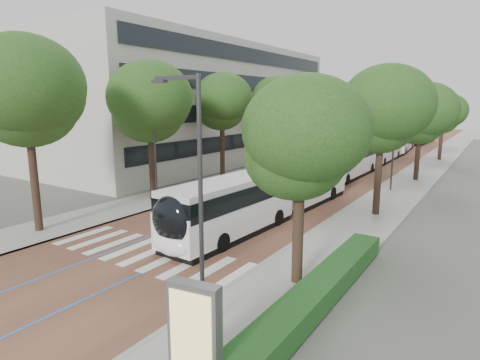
# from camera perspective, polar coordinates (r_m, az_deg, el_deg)

# --- Properties ---
(ground) EXTENTS (160.00, 160.00, 0.00)m
(ground) POSITION_cam_1_polar(r_m,az_deg,el_deg) (19.98, -15.43, -10.86)
(ground) COLOR #51544C
(ground) RESTS_ON ground
(road) EXTENTS (11.00, 140.00, 0.02)m
(road) POSITION_cam_1_polar(r_m,az_deg,el_deg) (54.45, 17.87, 2.83)
(road) COLOR brown
(road) RESTS_ON ground
(sidewalk_left) EXTENTS (4.00, 140.00, 0.12)m
(sidewalk_left) POSITION_cam_1_polar(r_m,az_deg,el_deg) (56.85, 10.57, 3.56)
(sidewalk_left) COLOR gray
(sidewalk_left) RESTS_ON ground
(sidewalk_right) EXTENTS (4.00, 140.00, 0.12)m
(sidewalk_right) POSITION_cam_1_polar(r_m,az_deg,el_deg) (52.99, 25.70, 2.10)
(sidewalk_right) COLOR gray
(sidewalk_right) RESTS_ON ground
(kerb_left) EXTENTS (0.20, 140.00, 0.14)m
(kerb_left) POSITION_cam_1_polar(r_m,az_deg,el_deg) (56.16, 12.36, 3.40)
(kerb_left) COLOR gray
(kerb_left) RESTS_ON ground
(kerb_right) EXTENTS (0.20, 140.00, 0.14)m
(kerb_right) POSITION_cam_1_polar(r_m,az_deg,el_deg) (53.26, 23.68, 2.31)
(kerb_right) COLOR gray
(kerb_right) RESTS_ON ground
(zebra_crossing) EXTENTS (10.55, 3.60, 0.01)m
(zebra_crossing) POSITION_cam_1_polar(r_m,az_deg,el_deg) (20.46, -12.93, -10.14)
(zebra_crossing) COLOR silver
(zebra_crossing) RESTS_ON ground
(lane_line_left) EXTENTS (0.12, 126.00, 0.01)m
(lane_line_left) POSITION_cam_1_polar(r_m,az_deg,el_deg) (54.88, 16.26, 3.00)
(lane_line_left) COLOR blue
(lane_line_left) RESTS_ON road
(lane_line_right) EXTENTS (0.12, 126.00, 0.01)m
(lane_line_right) POSITION_cam_1_polar(r_m,az_deg,el_deg) (54.05, 19.50, 2.68)
(lane_line_right) COLOR blue
(lane_line_right) RESTS_ON road
(office_building) EXTENTS (18.11, 40.00, 14.00)m
(office_building) POSITION_cam_1_polar(r_m,az_deg,el_deg) (52.30, -6.90, 10.65)
(office_building) COLOR #B3B0A5
(office_building) RESTS_ON ground
(hedge) EXTENTS (1.20, 14.00, 0.80)m
(hedge) POSITION_cam_1_polar(r_m,az_deg,el_deg) (14.75, 9.75, -16.61)
(hedge) COLOR #18461A
(hedge) RESTS_ON sidewalk_right
(streetlight_near) EXTENTS (1.82, 0.20, 8.00)m
(streetlight_near) POSITION_cam_1_polar(r_m,az_deg,el_deg) (12.04, -6.32, -1.04)
(streetlight_near) COLOR #333335
(streetlight_near) RESTS_ON sidewalk_right
(streetlight_far) EXTENTS (1.82, 0.20, 8.00)m
(streetlight_far) POSITION_cam_1_polar(r_m,az_deg,el_deg) (34.98, 20.84, 6.25)
(streetlight_far) COLOR #333335
(streetlight_far) RESTS_ON sidewalk_right
(lamp_post_left) EXTENTS (0.14, 0.14, 8.00)m
(lamp_post_left) POSITION_cam_1_polar(r_m,az_deg,el_deg) (28.68, -11.99, 4.42)
(lamp_post_left) COLOR #333335
(lamp_post_left) RESTS_ON sidewalk_left
(trees_left) EXTENTS (6.44, 61.36, 10.26)m
(trees_left) POSITION_cam_1_polar(r_m,az_deg,el_deg) (43.82, 3.69, 10.98)
(trees_left) COLOR black
(trees_left) RESTS_ON ground
(trees_right) EXTENTS (5.86, 46.92, 9.03)m
(trees_right) POSITION_cam_1_polar(r_m,az_deg,el_deg) (35.05, 22.84, 8.12)
(trees_right) COLOR black
(trees_right) RESTS_ON ground
(lead_bus) EXTENTS (3.44, 18.50, 3.20)m
(lead_bus) POSITION_cam_1_polar(r_m,az_deg,el_deg) (25.16, 4.05, -2.05)
(lead_bus) COLOR black
(lead_bus) RESTS_ON ground
(bus_queued_0) EXTENTS (2.74, 12.44, 3.20)m
(bus_queued_0) POSITION_cam_1_polar(r_m,az_deg,el_deg) (40.26, 14.99, 2.56)
(bus_queued_0) COLOR white
(bus_queued_0) RESTS_ON ground
(bus_queued_1) EXTENTS (2.63, 12.42, 3.20)m
(bus_queued_1) POSITION_cam_1_polar(r_m,az_deg,el_deg) (52.56, 19.44, 4.23)
(bus_queued_1) COLOR white
(bus_queued_1) RESTS_ON ground
(bus_queued_2) EXTENTS (3.35, 12.54, 3.20)m
(bus_queued_2) POSITION_cam_1_polar(r_m,az_deg,el_deg) (64.44, 21.85, 5.22)
(bus_queued_2) COLOR white
(bus_queued_2) RESTS_ON ground
(bus_queued_3) EXTENTS (2.91, 12.47, 3.20)m
(bus_queued_3) POSITION_cam_1_polar(r_m,az_deg,el_deg) (78.25, 24.27, 5.94)
(bus_queued_3) COLOR white
(bus_queued_3) RESTS_ON ground
(ad_panel) EXTENTS (1.43, 0.62, 2.88)m
(ad_panel) POSITION_cam_1_polar(r_m,az_deg,el_deg) (10.77, -6.45, -20.96)
(ad_panel) COLOR #59595B
(ad_panel) RESTS_ON sidewalk_right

